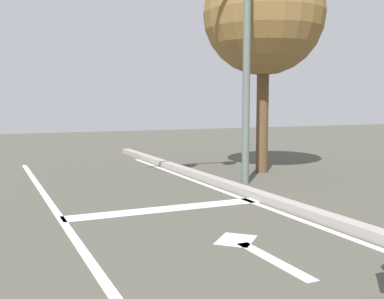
{
  "coord_description": "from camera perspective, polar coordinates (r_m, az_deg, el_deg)",
  "views": [
    {
      "loc": [
        -1.67,
        2.23,
        1.78
      ],
      "look_at": [
        1.0,
        8.13,
        1.11
      ],
      "focal_mm": 43.57,
      "sensor_mm": 36.0,
      "label": 1
    }
  ],
  "objects": [
    {
      "name": "stop_bar",
      "position": [
        7.83,
        -3.07,
        -7.25
      ],
      "size": [
        3.44,
        0.4,
        0.01
      ],
      "primitive_type": "cube",
      "color": "silver",
      "rests_on": "ground"
    },
    {
      "name": "lane_arrow_stem",
      "position": [
        5.47,
        9.93,
        -13.18
      ],
      "size": [
        0.16,
        1.4,
        0.01
      ],
      "primitive_type": "cube",
      "color": "silver",
      "rests_on": "ground"
    },
    {
      "name": "lane_arrow_head",
      "position": [
        6.15,
        5.39,
        -10.94
      ],
      "size": [
        0.71,
        0.71,
        0.01
      ],
      "primitive_type": "cube",
      "rotation": [
        0.0,
        0.0,
        0.79
      ],
      "color": "silver",
      "rests_on": "ground"
    },
    {
      "name": "roadside_tree",
      "position": [
        12.04,
        8.8,
        15.98
      ],
      "size": [
        3.0,
        3.0,
        5.43
      ],
      "color": "brown",
      "rests_on": "ground"
    }
  ]
}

